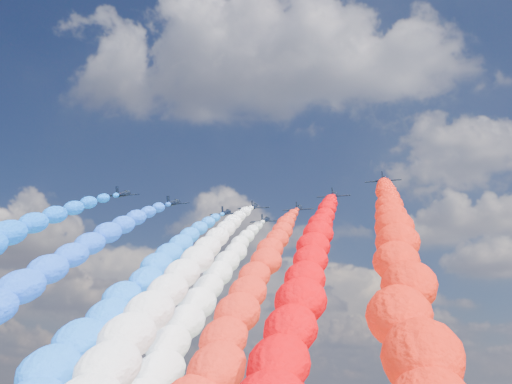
# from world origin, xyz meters

# --- Properties ---
(jet_0) EXTENTS (7.88, 10.67, 5.71)m
(jet_0) POSITION_xyz_m (-29.57, -6.32, 104.00)
(jet_0) COLOR black
(jet_1) EXTENTS (8.29, 10.96, 5.71)m
(jet_1) POSITION_xyz_m (-20.20, 2.90, 104.00)
(jet_1) COLOR black
(trail_1) EXTENTS (6.50, 96.47, 51.15)m
(trail_1) POSITION_xyz_m (-20.20, -46.25, 80.17)
(trail_1) COLOR blue
(jet_2) EXTENTS (7.90, 10.68, 5.71)m
(jet_2) POSITION_xyz_m (-9.67, 14.07, 104.00)
(jet_2) COLOR black
(trail_2) EXTENTS (6.50, 96.47, 51.15)m
(trail_2) POSITION_xyz_m (-9.67, -35.08, 80.17)
(trail_2) COLOR #1A72FF
(jet_3) EXTENTS (8.35, 11.01, 5.71)m
(jet_3) POSITION_xyz_m (-1.56, 9.81, 104.00)
(jet_3) COLOR black
(trail_3) EXTENTS (6.50, 96.47, 51.15)m
(trail_3) POSITION_xyz_m (-1.56, -39.33, 80.17)
(trail_3) COLOR white
(jet_4) EXTENTS (8.28, 10.96, 5.71)m
(jet_4) POSITION_xyz_m (-1.02, 23.39, 104.00)
(jet_4) COLOR black
(trail_4) EXTENTS (6.50, 96.47, 51.15)m
(trail_4) POSITION_xyz_m (-1.02, -25.76, 80.17)
(trail_4) COLOR white
(jet_5) EXTENTS (7.91, 10.69, 5.71)m
(jet_5) POSITION_xyz_m (9.14, 13.25, 104.00)
(jet_5) COLOR black
(trail_5) EXTENTS (6.50, 96.47, 51.15)m
(trail_5) POSITION_xyz_m (9.14, -35.90, 80.17)
(trail_5) COLOR red
(jet_6) EXTENTS (8.09, 10.82, 5.71)m
(jet_6) POSITION_xyz_m (18.65, 3.18, 104.00)
(jet_6) COLOR black
(trail_6) EXTENTS (6.50, 96.47, 51.15)m
(trail_6) POSITION_xyz_m (18.65, -45.97, 80.17)
(trail_6) COLOR #E70007
(jet_7) EXTENTS (8.39, 11.03, 5.71)m
(jet_7) POSITION_xyz_m (29.99, -6.56, 104.00)
(jet_7) COLOR black
(trail_7) EXTENTS (6.50, 96.47, 51.15)m
(trail_7) POSITION_xyz_m (29.99, -55.71, 80.17)
(trail_7) COLOR red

